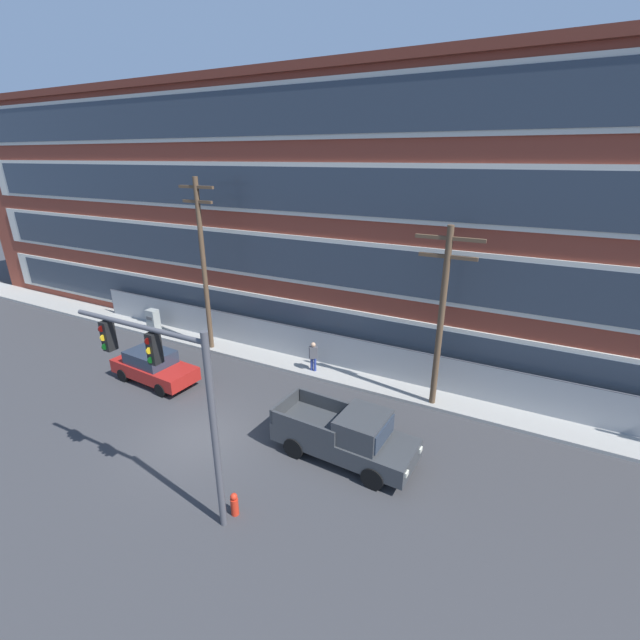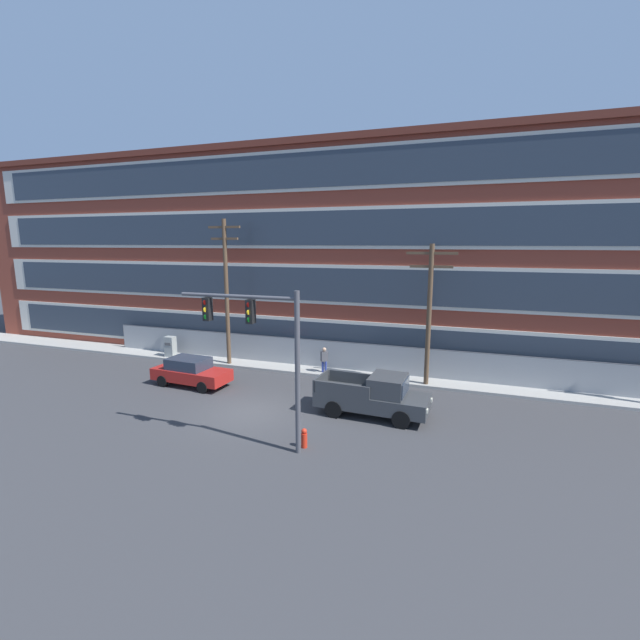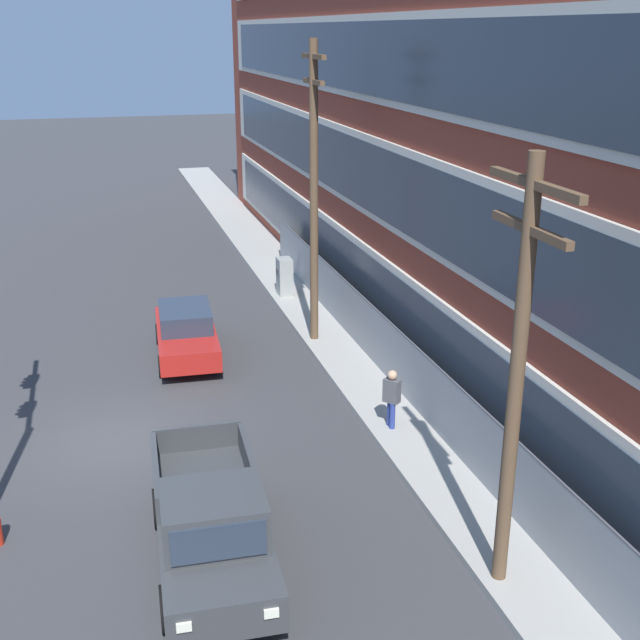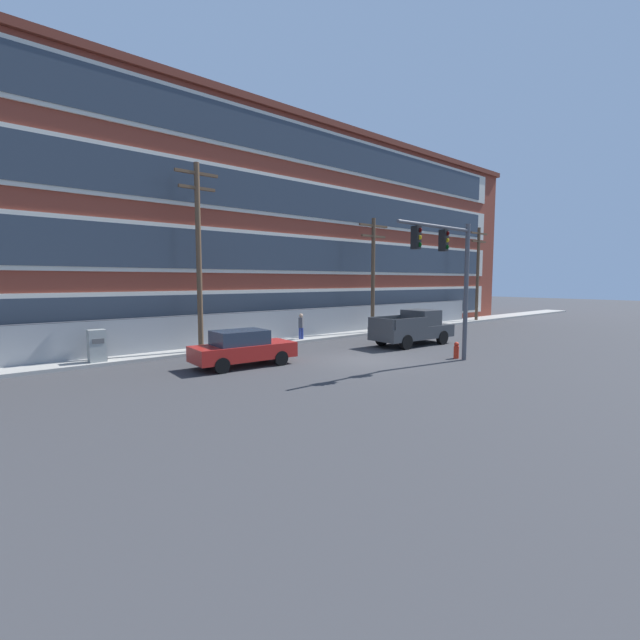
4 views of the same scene
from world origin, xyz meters
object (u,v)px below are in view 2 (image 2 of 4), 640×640
object	(u,v)px
utility_pole_midblock	(429,309)
pedestrian_near_cabinet	(324,359)
sedan_red	(191,371)
electrical_cabinet	(170,348)
utility_pole_near_corner	(226,288)
fire_hydrant	(304,438)
pickup_truck_dark_grey	(374,396)
traffic_signal_mast	(263,338)

from	to	relation	value
utility_pole_midblock	pedestrian_near_cabinet	size ratio (longest dim) A/B	4.63
sedan_red	electrical_cabinet	world-z (taller)	sedan_red
utility_pole_near_corner	fire_hydrant	distance (m)	13.29
electrical_cabinet	fire_hydrant	bearing A→B (deg)	-34.14
sedan_red	utility_pole_midblock	world-z (taller)	utility_pole_midblock
sedan_red	pedestrian_near_cabinet	bearing A→B (deg)	33.71
pickup_truck_dark_grey	sedan_red	world-z (taller)	pickup_truck_dark_grey
pickup_truck_dark_grey	fire_hydrant	xyz separation A→B (m)	(-1.92, -3.97, -0.56)
pickup_truck_dark_grey	fire_hydrant	distance (m)	4.44
pedestrian_near_cabinet	fire_hydrant	bearing A→B (deg)	-76.18
sedan_red	electrical_cabinet	size ratio (longest dim) A/B	2.88
utility_pole_near_corner	electrical_cabinet	size ratio (longest dim) A/B	6.00
traffic_signal_mast	utility_pole_near_corner	world-z (taller)	utility_pole_near_corner
sedan_red	utility_pole_near_corner	size ratio (longest dim) A/B	0.48
sedan_red	fire_hydrant	xyz separation A→B (m)	(8.65, -4.81, -0.42)
utility_pole_midblock	pickup_truck_dark_grey	bearing A→B (deg)	-110.73
traffic_signal_mast	sedan_red	size ratio (longest dim) A/B	1.39
traffic_signal_mast	fire_hydrant	xyz separation A→B (m)	(1.44, 0.45, -3.98)
traffic_signal_mast	fire_hydrant	bearing A→B (deg)	17.40
pickup_truck_dark_grey	pedestrian_near_cabinet	world-z (taller)	pickup_truck_dark_grey
utility_pole_midblock	traffic_signal_mast	bearing A→B (deg)	-119.20
electrical_cabinet	utility_pole_midblock	bearing A→B (deg)	-0.50
utility_pole_near_corner	utility_pole_midblock	bearing A→B (deg)	0.02
pickup_truck_dark_grey	electrical_cabinet	distance (m)	16.10
utility_pole_near_corner	pedestrian_near_cabinet	bearing A→B (deg)	1.69
utility_pole_near_corner	pedestrian_near_cabinet	xyz separation A→B (m)	(6.44, 0.19, -4.11)
pickup_truck_dark_grey	sedan_red	distance (m)	10.60
sedan_red	pedestrian_near_cabinet	xyz separation A→B (m)	(6.42, 4.28, 0.18)
pickup_truck_dark_grey	fire_hydrant	size ratio (longest dim) A/B	6.76
sedan_red	utility_pole_near_corner	world-z (taller)	utility_pole_near_corner
traffic_signal_mast	fire_hydrant	size ratio (longest dim) A/B	7.94
pedestrian_near_cabinet	electrical_cabinet	bearing A→B (deg)	-179.82
sedan_red	utility_pole_near_corner	xyz separation A→B (m)	(-0.02, 4.09, 4.28)
pickup_truck_dark_grey	pedestrian_near_cabinet	bearing A→B (deg)	129.07
traffic_signal_mast	utility_pole_midblock	bearing A→B (deg)	60.80
pickup_truck_dark_grey	pedestrian_near_cabinet	distance (m)	6.59
utility_pole_near_corner	utility_pole_midblock	xyz separation A→B (m)	(12.46, 0.00, -0.70)
sedan_red	electrical_cabinet	xyz separation A→B (m)	(-4.70, 4.25, -0.02)
traffic_signal_mast	electrical_cabinet	world-z (taller)	traffic_signal_mast
utility_pole_midblock	fire_hydrant	xyz separation A→B (m)	(-3.78, -8.90, -4.00)
traffic_signal_mast	pedestrian_near_cabinet	size ratio (longest dim) A/B	3.66
utility_pole_midblock	electrical_cabinet	xyz separation A→B (m)	(-17.14, 0.15, -3.61)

